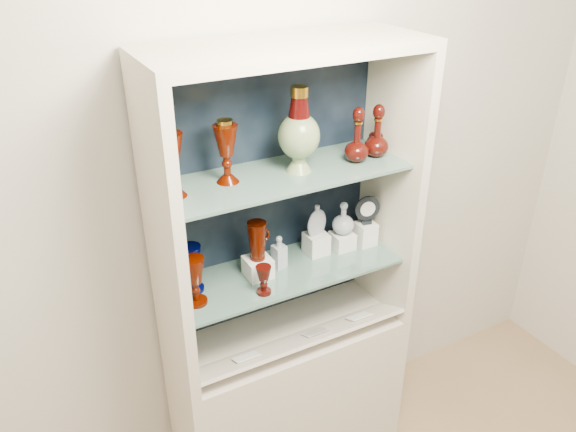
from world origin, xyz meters
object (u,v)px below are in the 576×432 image
ruby_decanter_a (358,132)px  lidded_bowl (376,138)px  cobalt_goblet (192,269)px  clear_square_bottle (279,252)px  ruby_goblet_small (264,280)px  ruby_pitcher (257,241)px  pedestal_lamp_right (171,163)px  clear_round_decanter (343,219)px  enamel_urn (299,130)px  cameo_medallion (367,210)px  pedestal_lamp_left (226,152)px  ruby_goblet_tall (195,281)px  ruby_decanter_b (378,129)px  flat_flask (317,219)px

ruby_decanter_a → lidded_bowl: (0.15, 0.08, -0.08)m
cobalt_goblet → clear_square_bottle: size_ratio=1.35×
ruby_goblet_small → ruby_pitcher: size_ratio=0.74×
pedestal_lamp_right → ruby_pitcher: bearing=0.4°
pedestal_lamp_right → ruby_pitcher: pedestal_lamp_right is taller
cobalt_goblet → clear_square_bottle: cobalt_goblet is taller
clear_round_decanter → cobalt_goblet: bearing=179.4°
ruby_decanter_a → cobalt_goblet: 0.80m
cobalt_goblet → pedestal_lamp_right: bearing=-144.3°
pedestal_lamp_right → lidded_bowl: 0.86m
enamel_urn → cobalt_goblet: enamel_urn is taller
cameo_medallion → enamel_urn: bearing=-164.9°
enamel_urn → ruby_goblet_small: enamel_urn is taller
pedestal_lamp_left → cobalt_goblet: 0.47m
ruby_goblet_tall → ruby_goblet_small: ruby_goblet_tall is taller
cobalt_goblet → ruby_goblet_small: size_ratio=1.63×
ruby_goblet_tall → cobalt_goblet: bearing=77.9°
pedestal_lamp_right → ruby_goblet_tall: (0.03, -0.05, -0.44)m
pedestal_lamp_right → ruby_decanter_b: (0.81, -0.03, -0.01)m
ruby_goblet_tall → clear_square_bottle: ruby_goblet_tall is taller
ruby_goblet_tall → ruby_goblet_small: (0.24, -0.06, -0.04)m
lidded_bowl → pedestal_lamp_left: bearing=-178.1°
pedestal_lamp_right → clear_round_decanter: (0.71, 0.03, -0.40)m
cobalt_goblet → cameo_medallion: (0.77, -0.03, 0.07)m
pedestal_lamp_left → flat_flask: (0.39, 0.02, -0.37)m
ruby_goblet_tall → ruby_goblet_small: 0.25m
clear_round_decanter → ruby_pitcher: bearing=-176.7°
clear_square_bottle → clear_round_decanter: bearing=0.9°
pedestal_lamp_right → clear_square_bottle: (0.40, 0.02, -0.47)m
enamel_urn → cobalt_goblet: (-0.43, 0.04, -0.48)m
ruby_pitcher → clear_round_decanter: size_ratio=1.13×
enamel_urn → cobalt_goblet: 0.65m
enamel_urn → ruby_decanter_a: 0.24m
cameo_medallion → ruby_decanter_b: bearing=-87.4°
cobalt_goblet → clear_round_decanter: (0.66, -0.01, 0.04)m
pedestal_lamp_left → ruby_pitcher: bearing=-10.8°
pedestal_lamp_left → ruby_pitcher: 0.39m
ruby_goblet_tall → flat_flask: size_ratio=1.39×
ruby_decanter_a → clear_round_decanter: 0.41m
ruby_decanter_b → lidded_bowl: ruby_decanter_b is taller
ruby_goblet_tall → ruby_pitcher: 0.29m
enamel_urn → ruby_goblet_small: (-0.20, -0.10, -0.52)m
clear_round_decanter → ruby_goblet_tall: bearing=-173.6°
clear_square_bottle → cameo_medallion: cameo_medallion is taller
enamel_urn → pedestal_lamp_left: bearing=173.2°
flat_flask → pedestal_lamp_right: bearing=171.8°
enamel_urn → ruby_decanter_b: 0.34m
cameo_medallion → lidded_bowl: bearing=51.0°
lidded_bowl → cobalt_goblet: bearing=-179.2°
clear_square_bottle → ruby_decanter_b: bearing=-7.2°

